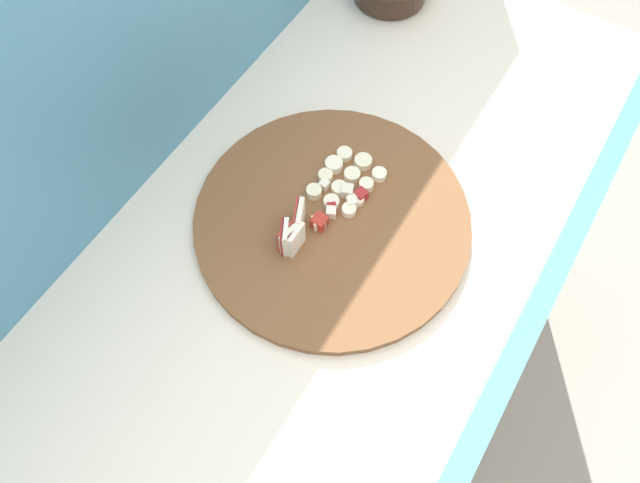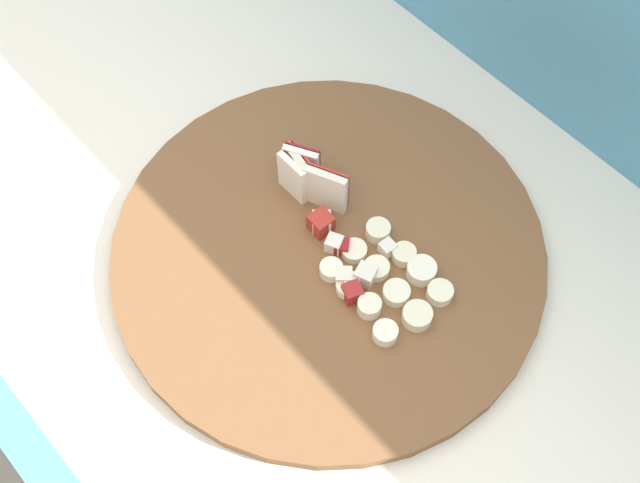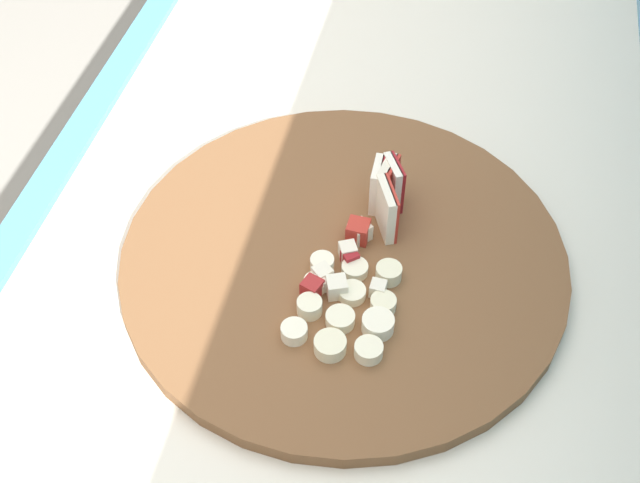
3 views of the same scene
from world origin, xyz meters
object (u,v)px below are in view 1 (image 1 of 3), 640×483
object	(u,v)px
apple_wedge_fan	(293,232)
banana_slice_rows	(346,179)
apple_dice_pile	(336,207)
cutting_board	(332,220)

from	to	relation	value
apple_wedge_fan	banana_slice_rows	world-z (taller)	apple_wedge_fan
banana_slice_rows	apple_dice_pile	bearing A→B (deg)	-166.23
cutting_board	apple_wedge_fan	bearing A→B (deg)	156.07
apple_wedge_fan	banana_slice_rows	bearing A→B (deg)	-5.19
cutting_board	banana_slice_rows	xyz separation A→B (m)	(0.07, 0.02, 0.01)
apple_wedge_fan	apple_dice_pile	distance (m)	0.09
apple_wedge_fan	banana_slice_rows	xyz separation A→B (m)	(0.14, -0.01, -0.02)
cutting_board	apple_dice_pile	size ratio (longest dim) A/B	4.26
apple_wedge_fan	apple_dice_pile	xyz separation A→B (m)	(0.08, -0.03, -0.02)
apple_dice_pile	banana_slice_rows	xyz separation A→B (m)	(0.06, 0.01, -0.00)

